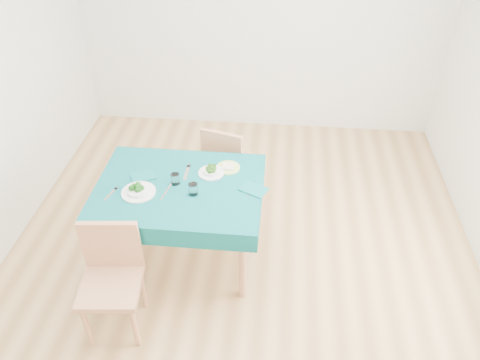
# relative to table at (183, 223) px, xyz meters

# --- Properties ---
(room_shell) EXTENTS (4.02, 4.52, 2.73)m
(room_shell) POSITION_rel_table_xyz_m (0.47, 0.00, 0.97)
(room_shell) COLOR #A37743
(room_shell) RESTS_ON ground
(table) EXTENTS (1.26, 0.96, 0.76)m
(table) POSITION_rel_table_xyz_m (0.00, 0.00, 0.00)
(table) COLOR #075355
(table) RESTS_ON ground
(chair_near) EXTENTS (0.45, 0.49, 1.02)m
(chair_near) POSITION_rel_table_xyz_m (-0.35, -0.73, 0.13)
(chair_near) COLOR tan
(chair_near) RESTS_ON ground
(chair_far) EXTENTS (0.49, 0.51, 0.97)m
(chair_far) POSITION_rel_table_xyz_m (0.29, 0.81, 0.10)
(chair_far) COLOR tan
(chair_far) RESTS_ON ground
(bowl_near) EXTENTS (0.26, 0.26, 0.08)m
(bowl_near) POSITION_rel_table_xyz_m (-0.28, -0.11, 0.42)
(bowl_near) COLOR white
(bowl_near) RESTS_ON table
(bowl_far) EXTENTS (0.20, 0.20, 0.06)m
(bowl_far) POSITION_rel_table_xyz_m (0.22, 0.18, 0.41)
(bowl_far) COLOR white
(bowl_far) RESTS_ON table
(fork_near) EXTENTS (0.07, 0.16, 0.00)m
(fork_near) POSITION_rel_table_xyz_m (-0.49, -0.15, 0.38)
(fork_near) COLOR silver
(fork_near) RESTS_ON table
(knife_near) EXTENTS (0.05, 0.21, 0.00)m
(knife_near) POSITION_rel_table_xyz_m (-0.08, -0.08, 0.38)
(knife_near) COLOR silver
(knife_near) RESTS_ON table
(fork_far) EXTENTS (0.03, 0.20, 0.00)m
(fork_far) POSITION_rel_table_xyz_m (0.03, 0.17, 0.38)
(fork_far) COLOR silver
(fork_far) RESTS_ON table
(knife_far) EXTENTS (0.04, 0.19, 0.00)m
(knife_far) POSITION_rel_table_xyz_m (0.55, 0.02, 0.38)
(knife_far) COLOR silver
(knife_far) RESTS_ON table
(napkin_near) EXTENTS (0.22, 0.20, 0.01)m
(napkin_near) POSITION_rel_table_xyz_m (-0.30, 0.09, 0.38)
(napkin_near) COLOR #0B5D5E
(napkin_near) RESTS_ON table
(napkin_far) EXTENTS (0.23, 0.21, 0.01)m
(napkin_far) POSITION_rel_table_xyz_m (0.57, 0.01, 0.38)
(napkin_far) COLOR #0B5D5E
(napkin_far) RESTS_ON table
(tumbler_center) EXTENTS (0.07, 0.07, 0.09)m
(tumbler_center) POSITION_rel_table_xyz_m (-0.03, 0.03, 0.42)
(tumbler_center) COLOR white
(tumbler_center) RESTS_ON table
(tumbler_side) EXTENTS (0.07, 0.07, 0.09)m
(tumbler_side) POSITION_rel_table_xyz_m (0.13, -0.08, 0.42)
(tumbler_side) COLOR white
(tumbler_side) RESTS_ON table
(side_plate) EXTENTS (0.19, 0.19, 0.01)m
(side_plate) POSITION_rel_table_xyz_m (0.35, 0.26, 0.38)
(side_plate) COLOR #B3D769
(side_plate) RESTS_ON table
(bread_slice) EXTENTS (0.09, 0.09, 0.01)m
(bread_slice) POSITION_rel_table_xyz_m (0.35, 0.26, 0.40)
(bread_slice) COLOR beige
(bread_slice) RESTS_ON side_plate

